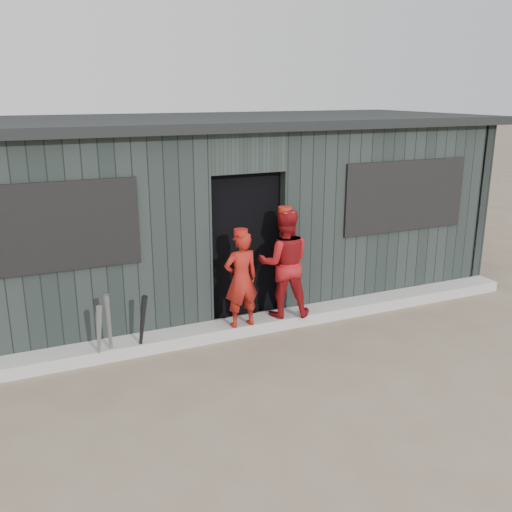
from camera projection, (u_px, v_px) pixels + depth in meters
name	position (u px, v px, depth m)	size (l,w,h in m)	color
ground	(328.00, 395.00, 5.79)	(80.00, 80.00, 0.00)	#6E5E4C
curb	(255.00, 324.00, 7.37)	(8.00, 0.36, 0.15)	#AAAAA5
bat_left	(99.00, 335.00, 6.29)	(0.07, 0.07, 0.78)	gray
bat_mid	(109.00, 328.00, 6.39)	(0.07, 0.07, 0.84)	gray
bat_right	(142.00, 326.00, 6.52)	(0.07, 0.07, 0.78)	black
player_red_left	(241.00, 279.00, 6.98)	(0.44, 0.29, 1.22)	maroon
player_red_right	(284.00, 263.00, 7.29)	(0.69, 0.54, 1.42)	maroon
player_grey_back	(274.00, 268.00, 7.94)	(0.59, 0.38, 1.20)	silver
dugout	(209.00, 208.00, 8.50)	(8.30, 3.30, 2.62)	black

